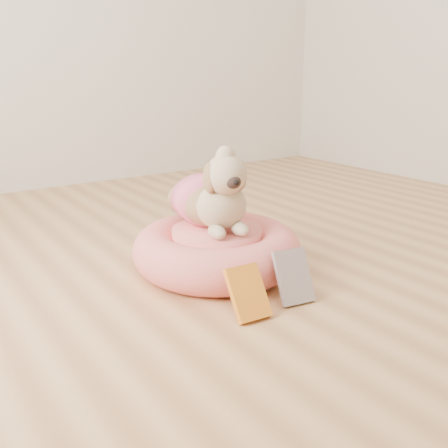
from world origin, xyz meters
TOP-DOWN VIEW (x-y plane):
  - floor at (0.00, 0.00)m, footprint 4.50×4.50m
  - pet_bed at (-0.15, 0.42)m, footprint 0.67×0.67m
  - dog at (-0.15, 0.45)m, footprint 0.40×0.52m
  - book_yellow at (-0.29, 0.03)m, footprint 0.13×0.13m
  - book_white at (-0.09, 0.03)m, footprint 0.14×0.13m

SIDE VIEW (x-z plane):
  - floor at x=0.00m, z-range 0.00..0.00m
  - book_yellow at x=-0.29m, z-range 0.00..0.16m
  - pet_bed at x=-0.15m, z-range 0.00..0.17m
  - book_white at x=-0.09m, z-range 0.00..0.18m
  - dog at x=-0.15m, z-range 0.17..0.51m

